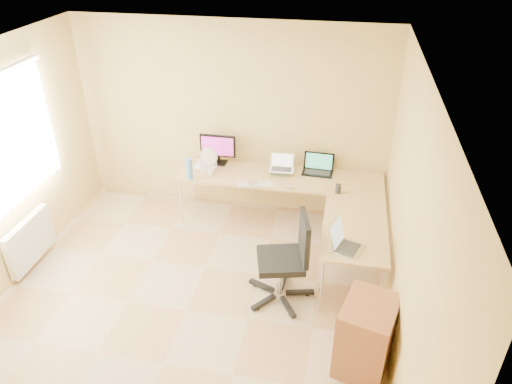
% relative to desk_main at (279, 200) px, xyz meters
% --- Properties ---
extents(floor, '(4.50, 4.50, 0.00)m').
position_rel_desk_main_xyz_m(floor, '(-0.72, -1.85, -0.36)').
color(floor, '#C9AD8F').
rests_on(floor, ground).
extents(ceiling, '(4.50, 4.50, 0.00)m').
position_rel_desk_main_xyz_m(ceiling, '(-0.72, -1.85, 2.24)').
color(ceiling, white).
rests_on(ceiling, ground).
extents(wall_back, '(4.50, 0.00, 4.50)m').
position_rel_desk_main_xyz_m(wall_back, '(-0.72, 0.40, 0.93)').
color(wall_back, tan).
rests_on(wall_back, ground).
extents(wall_right, '(0.00, 4.50, 4.50)m').
position_rel_desk_main_xyz_m(wall_right, '(1.38, -1.85, 0.93)').
color(wall_right, tan).
rests_on(wall_right, ground).
extents(desk_main, '(2.65, 0.70, 0.73)m').
position_rel_desk_main_xyz_m(desk_main, '(0.00, 0.00, 0.00)').
color(desk_main, tan).
rests_on(desk_main, ground).
extents(desk_return, '(0.70, 1.30, 0.73)m').
position_rel_desk_main_xyz_m(desk_return, '(0.98, -1.00, 0.00)').
color(desk_return, tan).
rests_on(desk_return, ground).
extents(monitor, '(0.49, 0.16, 0.42)m').
position_rel_desk_main_xyz_m(monitor, '(-0.88, 0.20, 0.57)').
color(monitor, black).
rests_on(monitor, desk_main).
extents(book_stack, '(0.28, 0.36, 0.06)m').
position_rel_desk_main_xyz_m(book_stack, '(-0.03, 0.20, 0.39)').
color(book_stack, '#14615C').
rests_on(book_stack, desk_main).
extents(laptop_center, '(0.33, 0.25, 0.21)m').
position_rel_desk_main_xyz_m(laptop_center, '(0.01, 0.06, 0.52)').
color(laptop_center, silver).
rests_on(laptop_center, desk_main).
extents(laptop_black, '(0.41, 0.31, 0.25)m').
position_rel_desk_main_xyz_m(laptop_black, '(0.47, 0.17, 0.49)').
color(laptop_black, black).
rests_on(laptop_black, desk_main).
extents(keyboard, '(0.46, 0.22, 0.02)m').
position_rel_desk_main_xyz_m(keyboard, '(-0.27, -0.30, 0.38)').
color(keyboard, silver).
rests_on(keyboard, desk_main).
extents(mouse, '(0.11, 0.08, 0.04)m').
position_rel_desk_main_xyz_m(mouse, '(0.17, -0.30, 0.38)').
color(mouse, beige).
rests_on(mouse, desk_main).
extents(mug, '(0.12, 0.12, 0.11)m').
position_rel_desk_main_xyz_m(mug, '(-0.88, -0.14, 0.42)').
color(mug, white).
rests_on(mug, desk_main).
extents(cd_stack, '(0.15, 0.15, 0.03)m').
position_rel_desk_main_xyz_m(cd_stack, '(-0.31, -0.30, 0.38)').
color(cd_stack, '#ADADC7').
rests_on(cd_stack, desk_main).
extents(water_bottle, '(0.10, 0.10, 0.29)m').
position_rel_desk_main_xyz_m(water_bottle, '(-1.13, -0.30, 0.51)').
color(water_bottle, '#5187C1').
rests_on(water_bottle, desk_main).
extents(papers, '(0.29, 0.37, 0.01)m').
position_rel_desk_main_xyz_m(papers, '(-1.07, 0.14, 0.37)').
color(papers, white).
rests_on(papers, desk_main).
extents(white_box, '(0.29, 0.26, 0.09)m').
position_rel_desk_main_xyz_m(white_box, '(-1.00, 0.08, 0.41)').
color(white_box, white).
rests_on(white_box, desk_main).
extents(desk_fan, '(0.27, 0.27, 0.30)m').
position_rel_desk_main_xyz_m(desk_fan, '(-0.94, 0.01, 0.51)').
color(desk_fan, silver).
rests_on(desk_fan, desk_main).
extents(black_cup, '(0.09, 0.09, 0.11)m').
position_rel_desk_main_xyz_m(black_cup, '(0.76, -0.30, 0.42)').
color(black_cup, '#262626').
rests_on(black_cup, desk_main).
extents(laptop_return, '(0.45, 0.41, 0.25)m').
position_rel_desk_main_xyz_m(laptop_return, '(0.89, -1.42, 0.49)').
color(laptop_return, silver).
rests_on(laptop_return, desk_return).
extents(office_chair, '(0.77, 0.77, 1.05)m').
position_rel_desk_main_xyz_m(office_chair, '(0.22, -1.45, 0.14)').
color(office_chair, black).
rests_on(office_chair, ground).
extents(cabinet, '(0.58, 0.66, 0.77)m').
position_rel_desk_main_xyz_m(cabinet, '(1.13, -2.21, -0.01)').
color(cabinet, brown).
rests_on(cabinet, ground).
extents(radiator, '(0.09, 0.80, 0.55)m').
position_rel_desk_main_xyz_m(radiator, '(-2.75, -1.45, -0.02)').
color(radiator, white).
rests_on(radiator, ground).
extents(window, '(0.10, 1.80, 1.40)m').
position_rel_desk_main_xyz_m(window, '(-2.78, -1.45, 1.19)').
color(window, white).
rests_on(window, wall_left).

